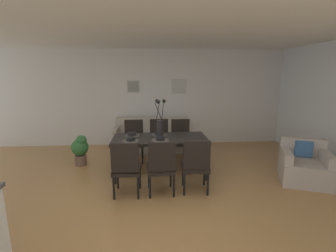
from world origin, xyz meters
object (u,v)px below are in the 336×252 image
(dining_chair_near_right, at_px, (134,139))
(sofa, at_px, (153,139))
(bowl_far_left, at_px, (160,138))
(armchair, at_px, (304,166))
(bowl_far_right, at_px, (159,133))
(framed_picture_left, at_px, (133,87))
(dining_chair_mid_left, at_px, (196,163))
(framed_picture_center, at_px, (179,86))
(bowl_near_right, at_px, (132,134))
(dining_chair_far_left, at_px, (161,165))
(centerpiece_vase, at_px, (160,123))
(dining_table, at_px, (160,142))
(dining_chair_mid_right, at_px, (181,138))
(potted_plant, at_px, (80,149))
(dining_chair_far_right, at_px, (159,138))
(bowl_near_left, at_px, (131,139))
(dining_chair_near_left, at_px, (126,166))

(dining_chair_near_right, distance_m, sofa, 0.97)
(bowl_far_left, bearing_deg, armchair, -7.01)
(bowl_far_right, bearing_deg, framed_picture_left, 107.53)
(dining_chair_mid_left, bearing_deg, framed_picture_center, 88.77)
(bowl_near_right, bearing_deg, dining_chair_far_left, -63.73)
(centerpiece_vase, bearing_deg, dining_table, -124.65)
(dining_chair_mid_right, xyz_separation_m, potted_plant, (-2.21, -0.23, -0.14))
(dining_chair_near_right, bearing_deg, dining_chair_far_right, 3.37)
(centerpiece_vase, relative_size, bowl_far_right, 4.32)
(bowl_near_right, relative_size, bowl_far_right, 1.00)
(centerpiece_vase, distance_m, bowl_far_right, 0.31)
(dining_table, height_order, centerpiece_vase, centerpiece_vase)
(bowl_far_left, bearing_deg, dining_table, 90.00)
(dining_chair_far_right, height_order, framed_picture_center, framed_picture_center)
(dining_chair_mid_left, height_order, centerpiece_vase, centerpiece_vase)
(bowl_near_right, xyz_separation_m, sofa, (0.42, 1.47, -0.50))
(armchair, bearing_deg, bowl_far_right, 164.69)
(dining_table, distance_m, dining_chair_far_left, 0.88)
(dining_table, relative_size, bowl_near_left, 10.59)
(framed_picture_center, distance_m, potted_plant, 3.03)
(dining_table, distance_m, potted_plant, 1.81)
(sofa, relative_size, potted_plant, 2.87)
(dining_chair_far_right, bearing_deg, bowl_near_left, -117.77)
(dining_table, relative_size, dining_chair_near_right, 1.96)
(dining_chair_far_left, distance_m, bowl_near_left, 0.89)
(armchair, distance_m, framed_picture_center, 3.59)
(centerpiece_vase, height_order, sofa, centerpiece_vase)
(dining_chair_near_left, distance_m, bowl_far_left, 0.93)
(dining_chair_far_left, bearing_deg, bowl_far_left, 88.74)
(armchair, distance_m, framed_picture_left, 4.40)
(dining_chair_far_left, distance_m, dining_chair_mid_right, 1.78)
(dining_chair_far_right, height_order, bowl_far_left, dining_chair_far_right)
(dining_chair_near_right, bearing_deg, bowl_near_right, -88.87)
(dining_chair_far_right, bearing_deg, dining_chair_far_left, -91.21)
(dining_chair_mid_left, bearing_deg, bowl_near_left, 149.96)
(dining_chair_far_right, xyz_separation_m, framed_picture_left, (-0.64, 1.28, 1.10))
(bowl_near_right, height_order, armchair, bowl_near_right)
(bowl_near_right, xyz_separation_m, framed_picture_center, (1.16, 1.95, 0.83))
(dining_chair_far_right, distance_m, bowl_near_right, 0.92)
(dining_chair_near_left, distance_m, framed_picture_center, 3.43)
(dining_chair_far_right, xyz_separation_m, bowl_near_left, (-0.56, -1.07, 0.27))
(dining_table, height_order, dining_chair_near_left, dining_chair_near_left)
(dining_chair_mid_left, bearing_deg, potted_plant, 147.37)
(dining_chair_near_left, height_order, bowl_far_left, dining_chair_near_left)
(dining_chair_far_right, bearing_deg, bowl_far_right, -91.88)
(dining_chair_near_right, bearing_deg, dining_chair_mid_right, -0.11)
(dining_chair_near_right, height_order, dining_chair_far_right, same)
(bowl_far_right, relative_size, framed_picture_left, 0.51)
(dining_table, distance_m, dining_chair_mid_left, 1.01)
(dining_chair_mid_left, distance_m, bowl_near_right, 1.52)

